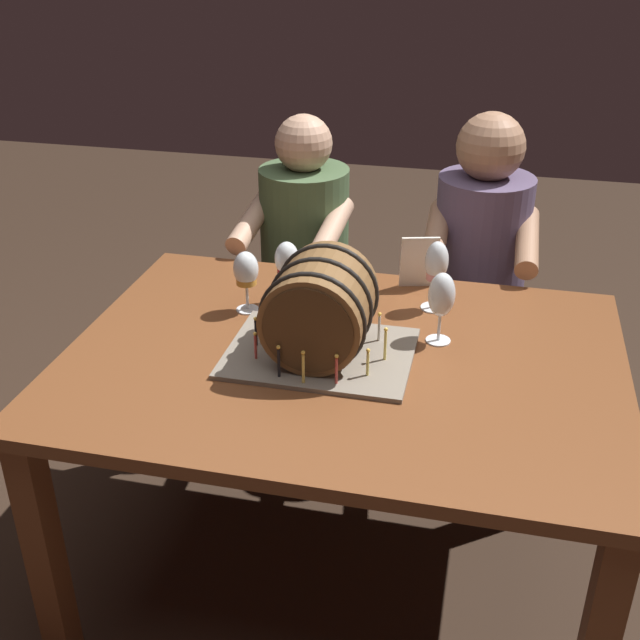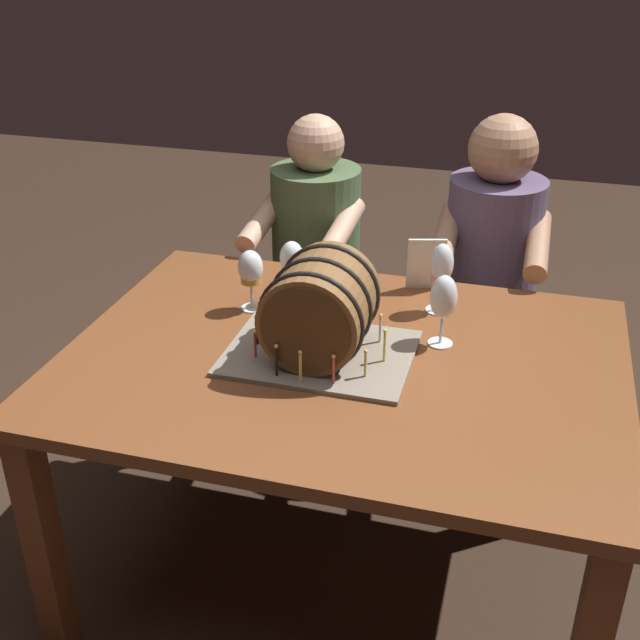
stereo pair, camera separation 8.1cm
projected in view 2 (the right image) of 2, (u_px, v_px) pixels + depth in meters
ground_plane at (340, 569)px, 2.34m from camera, size 8.00×8.00×0.00m
dining_table at (343, 388)px, 2.04m from camera, size 1.39×1.02×0.73m
barrel_cake at (320, 312)px, 1.94m from camera, size 0.46×0.35×0.27m
wine_glass_amber at (251, 270)px, 2.17m from camera, size 0.07×0.07×0.18m
wine_glass_red at (292, 261)px, 2.20m from camera, size 0.07×0.07×0.19m
wine_glass_rose at (442, 267)px, 2.15m from camera, size 0.07×0.07×0.20m
wine_glass_empty at (444, 299)px, 1.99m from camera, size 0.07×0.07×0.19m
menu_card at (426, 264)px, 2.30m from camera, size 0.11×0.05×0.16m
person_seated_left at (316, 290)px, 2.85m from camera, size 0.37×0.47×1.13m
person_seated_right at (486, 304)px, 2.69m from camera, size 0.35×0.45×1.17m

